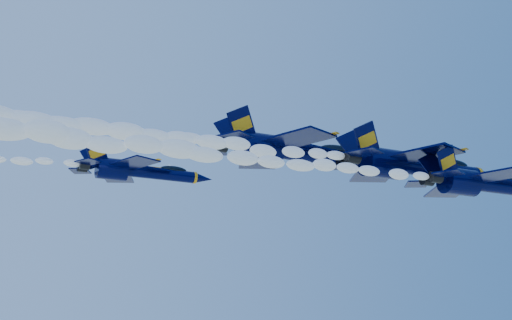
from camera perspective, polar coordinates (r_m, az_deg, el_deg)
name	(u,v)px	position (r m, az deg, el deg)	size (l,w,h in m)	color
jet_lead	(486,184)	(69.65, 17.91, -1.86)	(15.87, 13.02, 5.90)	#00022E
smoke_trail_jet_lead	(155,147)	(53.55, -8.09, 1.02)	(50.39, 2.02, 1.82)	white
jet_second	(413,166)	(72.07, 12.49, -0.48)	(18.93, 15.53, 7.04)	#00022E
smoke_trail_jet_second	(73,126)	(58.50, -14.41, 2.67)	(50.39, 2.41, 2.17)	white
jet_third	(294,152)	(73.83, 3.07, 0.68)	(20.00, 16.41, 7.43)	#00022E
jet_fourth	(139,171)	(81.02, -9.34, -0.88)	(15.57, 12.78, 5.79)	#00022E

